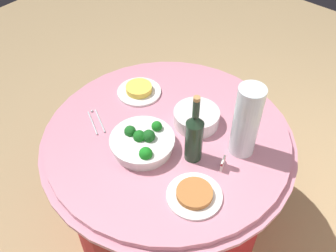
{
  "coord_description": "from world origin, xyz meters",
  "views": [
    {
      "loc": [
        0.9,
        0.78,
        1.99
      ],
      "look_at": [
        0.0,
        0.0,
        0.79
      ],
      "focal_mm": 40.95,
      "sensor_mm": 36.0,
      "label": 1
    }
  ],
  "objects_px": {
    "plate_stack": "(196,117)",
    "label_placard_mid": "(222,164)",
    "wine_bottle": "(194,136)",
    "decorative_fruit_vase": "(246,124)",
    "broccoli_bowl": "(143,142)",
    "label_placard_front": "(245,120)",
    "food_plate_peanuts": "(194,195)",
    "food_plate_fried_egg": "(139,90)",
    "serving_tongs": "(96,121)"
  },
  "relations": [
    {
      "from": "broccoli_bowl",
      "to": "label_placard_front",
      "type": "height_order",
      "value": "broccoli_bowl"
    },
    {
      "from": "wine_bottle",
      "to": "label_placard_mid",
      "type": "distance_m",
      "value": 0.17
    },
    {
      "from": "broccoli_bowl",
      "to": "serving_tongs",
      "type": "height_order",
      "value": "broccoli_bowl"
    },
    {
      "from": "food_plate_fried_egg",
      "to": "plate_stack",
      "type": "bearing_deg",
      "value": 92.86
    },
    {
      "from": "serving_tongs",
      "to": "food_plate_peanuts",
      "type": "bearing_deg",
      "value": 87.37
    },
    {
      "from": "label_placard_mid",
      "to": "broccoli_bowl",
      "type": "bearing_deg",
      "value": -67.55
    },
    {
      "from": "broccoli_bowl",
      "to": "decorative_fruit_vase",
      "type": "distance_m",
      "value": 0.44
    },
    {
      "from": "plate_stack",
      "to": "wine_bottle",
      "type": "bearing_deg",
      "value": 34.11
    },
    {
      "from": "decorative_fruit_vase",
      "to": "food_plate_peanuts",
      "type": "height_order",
      "value": "decorative_fruit_vase"
    },
    {
      "from": "decorative_fruit_vase",
      "to": "label_placard_mid",
      "type": "relative_size",
      "value": 6.18
    },
    {
      "from": "wine_bottle",
      "to": "label_placard_mid",
      "type": "height_order",
      "value": "wine_bottle"
    },
    {
      "from": "label_placard_front",
      "to": "decorative_fruit_vase",
      "type": "bearing_deg",
      "value": 26.6
    },
    {
      "from": "decorative_fruit_vase",
      "to": "food_plate_peanuts",
      "type": "bearing_deg",
      "value": -0.19
    },
    {
      "from": "plate_stack",
      "to": "label_placard_mid",
      "type": "relative_size",
      "value": 3.82
    },
    {
      "from": "food_plate_fried_egg",
      "to": "label_placard_mid",
      "type": "bearing_deg",
      "value": 78.18
    },
    {
      "from": "broccoli_bowl",
      "to": "plate_stack",
      "type": "distance_m",
      "value": 0.29
    },
    {
      "from": "plate_stack",
      "to": "food_plate_peanuts",
      "type": "relative_size",
      "value": 0.95
    },
    {
      "from": "food_plate_peanuts",
      "to": "wine_bottle",
      "type": "bearing_deg",
      "value": -140.06
    },
    {
      "from": "food_plate_fried_egg",
      "to": "label_placard_front",
      "type": "relative_size",
      "value": 4.0
    },
    {
      "from": "wine_bottle",
      "to": "label_placard_mid",
      "type": "xyz_separation_m",
      "value": [
        -0.03,
        0.13,
        -0.1
      ]
    },
    {
      "from": "wine_bottle",
      "to": "label_placard_front",
      "type": "xyz_separation_m",
      "value": [
        -0.31,
        0.06,
        -0.1
      ]
    },
    {
      "from": "food_plate_fried_egg",
      "to": "label_placard_mid",
      "type": "xyz_separation_m",
      "value": [
        0.12,
        0.59,
        0.01
      ]
    },
    {
      "from": "decorative_fruit_vase",
      "to": "label_placard_front",
      "type": "bearing_deg",
      "value": -153.4
    },
    {
      "from": "wine_bottle",
      "to": "decorative_fruit_vase",
      "type": "bearing_deg",
      "value": 142.22
    },
    {
      "from": "broccoli_bowl",
      "to": "food_plate_fried_egg",
      "type": "bearing_deg",
      "value": -133.55
    },
    {
      "from": "wine_bottle",
      "to": "decorative_fruit_vase",
      "type": "distance_m",
      "value": 0.22
    },
    {
      "from": "food_plate_fried_egg",
      "to": "label_placard_front",
      "type": "distance_m",
      "value": 0.55
    },
    {
      "from": "serving_tongs",
      "to": "label_placard_front",
      "type": "bearing_deg",
      "value": 129.02
    },
    {
      "from": "wine_bottle",
      "to": "food_plate_peanuts",
      "type": "bearing_deg",
      "value": 39.94
    },
    {
      "from": "wine_bottle",
      "to": "food_plate_peanuts",
      "type": "relative_size",
      "value": 1.53
    },
    {
      "from": "food_plate_peanuts",
      "to": "food_plate_fried_egg",
      "type": "height_order",
      "value": "food_plate_fried_egg"
    },
    {
      "from": "wine_bottle",
      "to": "label_placard_front",
      "type": "bearing_deg",
      "value": 168.42
    },
    {
      "from": "plate_stack",
      "to": "food_plate_peanuts",
      "type": "distance_m",
      "value": 0.41
    },
    {
      "from": "broccoli_bowl",
      "to": "label_placard_mid",
      "type": "bearing_deg",
      "value": 112.45
    },
    {
      "from": "food_plate_fried_egg",
      "to": "label_placard_mid",
      "type": "height_order",
      "value": "label_placard_mid"
    },
    {
      "from": "plate_stack",
      "to": "food_plate_fried_egg",
      "type": "xyz_separation_m",
      "value": [
        0.02,
        -0.35,
        -0.02
      ]
    },
    {
      "from": "decorative_fruit_vase",
      "to": "label_placard_front",
      "type": "relative_size",
      "value": 6.18
    },
    {
      "from": "broccoli_bowl",
      "to": "decorative_fruit_vase",
      "type": "height_order",
      "value": "decorative_fruit_vase"
    },
    {
      "from": "label_placard_front",
      "to": "label_placard_mid",
      "type": "relative_size",
      "value": 1.0
    },
    {
      "from": "decorative_fruit_vase",
      "to": "wine_bottle",
      "type": "bearing_deg",
      "value": -37.78
    },
    {
      "from": "plate_stack",
      "to": "decorative_fruit_vase",
      "type": "relative_size",
      "value": 0.62
    },
    {
      "from": "broccoli_bowl",
      "to": "food_plate_fried_egg",
      "type": "height_order",
      "value": "broccoli_bowl"
    },
    {
      "from": "food_plate_peanuts",
      "to": "label_placard_front",
      "type": "relative_size",
      "value": 4.0
    },
    {
      "from": "broccoli_bowl",
      "to": "wine_bottle",
      "type": "bearing_deg",
      "value": 118.55
    },
    {
      "from": "decorative_fruit_vase",
      "to": "label_placard_front",
      "type": "height_order",
      "value": "decorative_fruit_vase"
    },
    {
      "from": "serving_tongs",
      "to": "food_plate_peanuts",
      "type": "relative_size",
      "value": 0.74
    },
    {
      "from": "label_placard_mid",
      "to": "wine_bottle",
      "type": "bearing_deg",
      "value": -77.66
    },
    {
      "from": "plate_stack",
      "to": "label_placard_mid",
      "type": "distance_m",
      "value": 0.28
    },
    {
      "from": "serving_tongs",
      "to": "food_plate_peanuts",
      "type": "xyz_separation_m",
      "value": [
        0.03,
        0.6,
        0.01
      ]
    },
    {
      "from": "decorative_fruit_vase",
      "to": "broccoli_bowl",
      "type": "bearing_deg",
      "value": -49.76
    }
  ]
}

